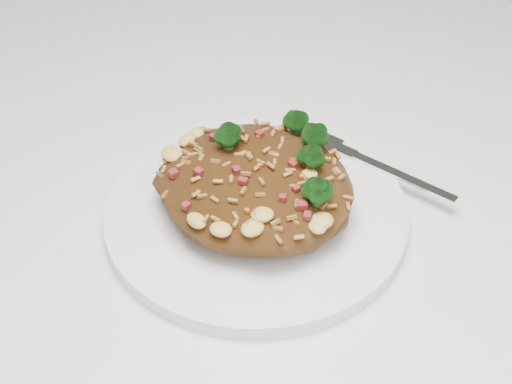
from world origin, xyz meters
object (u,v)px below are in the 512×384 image
fork (377,165)px  dining_table (215,206)px  fried_rice (257,177)px  plate (256,212)px

fork → dining_table: bearing=-165.7°
fried_rice → dining_table: bearing=140.3°
dining_table → plate: size_ratio=4.95×
plate → fork: size_ratio=1.49×
plate → fork: bearing=54.2°
plate → fork: fork is taller
dining_table → fried_rice: fried_rice is taller
fried_rice → fork: (0.07, 0.09, -0.03)m
plate → fork: 0.11m
plate → fork: (0.07, 0.09, 0.01)m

